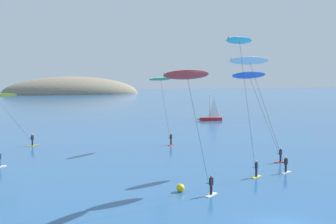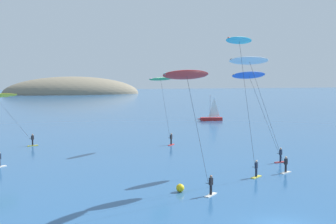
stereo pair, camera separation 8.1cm
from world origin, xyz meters
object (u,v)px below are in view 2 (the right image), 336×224
(kitesurfer_cyan, at_px, (241,54))
(kitesurfer_white, at_px, (253,70))
(kitesurfer_green, at_px, (162,85))
(kitesurfer_red, at_px, (189,87))
(marker_buoy, at_px, (180,188))
(sailboat_near, at_px, (210,118))
(kitesurfer_blue, at_px, (252,83))

(kitesurfer_cyan, xyz_separation_m, kitesurfer_white, (2.07, 1.86, -1.34))
(kitesurfer_cyan, bearing_deg, kitesurfer_green, 93.88)
(kitesurfer_green, height_order, kitesurfer_white, kitesurfer_white)
(kitesurfer_red, xyz_separation_m, marker_buoy, (0.19, 2.97, -8.67))
(sailboat_near, relative_size, kitesurfer_white, 0.51)
(kitesurfer_cyan, relative_size, kitesurfer_white, 1.13)
(marker_buoy, bearing_deg, kitesurfer_green, 79.52)
(sailboat_near, relative_size, kitesurfer_green, 0.61)
(kitesurfer_white, bearing_deg, kitesurfer_blue, 64.01)
(kitesurfer_green, xyz_separation_m, marker_buoy, (-4.13, -22.32, -8.30))
(marker_buoy, bearing_deg, kitesurfer_red, -93.74)
(kitesurfer_cyan, relative_size, kitesurfer_green, 1.36)
(kitesurfer_green, height_order, marker_buoy, kitesurfer_green)
(kitesurfer_red, bearing_deg, kitesurfer_white, 33.08)
(kitesurfer_green, distance_m, marker_buoy, 24.17)
(kitesurfer_blue, relative_size, kitesurfer_cyan, 0.79)
(kitesurfer_red, distance_m, kitesurfer_blue, 13.91)
(kitesurfer_green, bearing_deg, kitesurfer_red, -99.70)
(sailboat_near, distance_m, kitesurfer_cyan, 57.67)
(kitesurfer_red, xyz_separation_m, kitesurfer_cyan, (5.81, 3.28, 2.72))
(marker_buoy, bearing_deg, sailboat_near, 66.58)
(sailboat_near, height_order, kitesurfer_blue, kitesurfer_blue)
(sailboat_near, distance_m, kitesurfer_white, 55.07)
(kitesurfer_blue, relative_size, kitesurfer_white, 0.89)
(kitesurfer_red, distance_m, marker_buoy, 9.17)
(kitesurfer_blue, distance_m, kitesurfer_green, 16.71)
(kitesurfer_red, distance_m, kitesurfer_cyan, 7.21)
(kitesurfer_white, bearing_deg, kitesurfer_cyan, -138.13)
(kitesurfer_red, xyz_separation_m, kitesurfer_green, (4.32, 25.29, -0.38))
(kitesurfer_green, bearing_deg, sailboat_near, 58.70)
(kitesurfer_red, xyz_separation_m, kitesurfer_white, (7.89, 5.14, 1.38))
(sailboat_near, bearing_deg, kitesurfer_cyan, -108.32)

